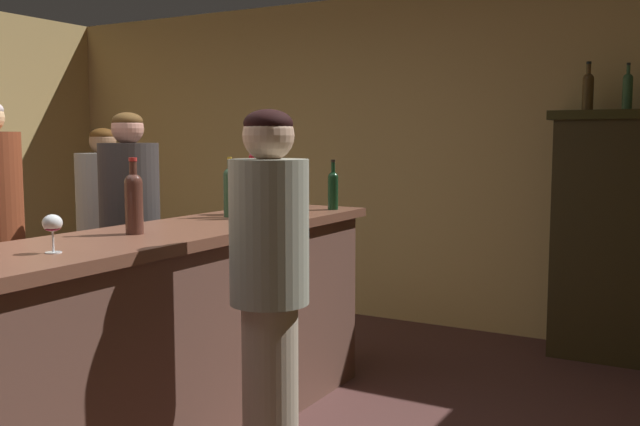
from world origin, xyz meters
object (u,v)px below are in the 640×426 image
Objects in this scene: bar_counter at (152,347)px; wine_glass_front at (52,225)px; bartender at (269,285)px; display_cabinet at (623,232)px; flower_arrangement at (261,179)px; patron_in_grey at (106,231)px; wine_bottle_pinot at (134,200)px; wine_bottle_malbec at (333,188)px; wine_bottle_merlot at (253,189)px; wine_bottle_riesling at (230,190)px; display_bottle_midleft at (628,90)px; cheese_plate at (283,208)px; patron_by_cabinet at (131,240)px; display_bottle_left at (588,90)px.

wine_glass_front is at bearing -82.07° from bar_counter.
display_cabinet is at bearing -127.41° from bartender.
wine_glass_front is 1.55m from flower_arrangement.
patron_in_grey is at bearing 131.87° from wine_glass_front.
bartender is at bearing 3.27° from wine_bottle_pinot.
wine_bottle_malbec is at bearing -137.73° from display_cabinet.
flower_arrangement is (-0.10, 0.22, 0.04)m from wine_bottle_merlot.
wine_bottle_riesling is 2.25× the size of wine_glass_front.
wine_bottle_riesling is 1.08× the size of wine_bottle_malbec.
patron_in_grey is at bearing 164.76° from wine_bottle_merlot.
wine_bottle_pinot is 1.11× the size of display_bottle_midleft.
bar_counter is at bearing -86.78° from cheese_plate.
wine_glass_front is 0.75× the size of cheese_plate.
wine_bottle_merlot is at bearing -129.54° from display_bottle_midleft.
wine_bottle_merlot is 1.32m from wine_glass_front.
bar_counter is at bearing -98.84° from wine_bottle_malbec.
display_bottle_midleft is (1.72, 1.45, 0.73)m from cheese_plate.
display_bottle_midleft reaches higher than bartender.
patron_in_grey reaches higher than flower_arrangement.
display_cabinet is 2.27m from cheese_plate.
bar_counter is at bearing 56.52° from wine_bottle_pinot.
patron_by_cabinet reaches higher than flower_arrangement.
wine_bottle_pinot is 0.77m from wine_bottle_riesling.
patron_by_cabinet reaches higher than wine_bottle_malbec.
bar_counter is 1.19m from flower_arrangement.
wine_bottle_pinot is 1.13× the size of wine_bottle_malbec.
display_bottle_left is (-0.25, 0.00, 0.93)m from display_cabinet.
cheese_plate is (-0.03, 0.27, -0.19)m from flower_arrangement.
wine_glass_front is at bearing -115.81° from display_bottle_midleft.
flower_arrangement is at bearing 58.76° from patron_by_cabinet.
flower_arrangement is at bearing -122.50° from wine_bottle_malbec.
bar_counter is 0.98m from wine_bottle_riesling.
display_cabinet is 4.92× the size of wine_bottle_pinot.
bar_counter is 10.34× the size of wine_bottle_malbec.
wine_bottle_malbec is 0.78× the size of flower_arrangement.
flower_arrangement reaches higher than wine_glass_front.
wine_glass_front is 0.09× the size of patron_by_cabinet.
patron_in_grey is at bearing -173.33° from wine_bottle_malbec.
display_bottle_midleft is 0.19× the size of bartender.
wine_bottle_malbec is at bearing 65.07° from wine_bottle_riesling.
display_cabinet is 2.45m from flower_arrangement.
patron_by_cabinet reaches higher than wine_bottle_merlot.
bartender reaches higher than patron_in_grey.
wine_bottle_riesling reaches higher than wine_bottle_malbec.
patron_by_cabinet is 1.05× the size of patron_in_grey.
bartender is at bearing -105.89° from display_bottle_left.
bar_counter is 0.74m from bartender.
display_bottle_midleft is at bearing 40.00° from cheese_plate.
wine_bottle_riesling is at bearing -174.64° from wine_bottle_merlot.
wine_bottle_riesling is at bearing 93.58° from wine_bottle_pinot.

